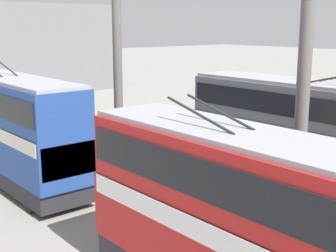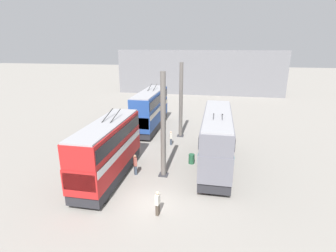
{
  "view_description": "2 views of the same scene",
  "coord_description": "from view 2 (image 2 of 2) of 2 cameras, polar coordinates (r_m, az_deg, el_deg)",
  "views": [
    {
      "loc": [
        -4.07,
        12.44,
        7.29
      ],
      "look_at": [
        10.11,
        0.48,
        3.26
      ],
      "focal_mm": 50.0,
      "sensor_mm": 36.0,
      "label": 1
    },
    {
      "loc": [
        -15.51,
        -4.16,
        10.77
      ],
      "look_at": [
        10.45,
        0.8,
        2.44
      ],
      "focal_mm": 28.0,
      "sensor_mm": 36.0,
      "label": 2
    }
  ],
  "objects": [
    {
      "name": "ground_plane",
      "position": [
        19.33,
        -3.63,
        -16.4
      ],
      "size": [
        240.0,
        240.0,
        0.0
      ],
      "primitive_type": "plane",
      "color": "gray"
    },
    {
      "name": "depot_back_wall",
      "position": [
        57.66,
        6.74,
        11.37
      ],
      "size": [
        0.5,
        36.0,
        9.48
      ],
      "color": "slate",
      "rests_on": "ground_plane"
    },
    {
      "name": "support_column_near",
      "position": [
        21.17,
        -1.05,
        -0.41
      ],
      "size": [
        0.77,
        0.77,
        8.77
      ],
      "color": "#605B56",
      "rests_on": "ground_plane"
    },
    {
      "name": "support_column_far",
      "position": [
        30.85,
        2.83,
        5.3
      ],
      "size": [
        0.77,
        0.77,
        8.77
      ],
      "color": "#605B56",
      "rests_on": "ground_plane"
    },
    {
      "name": "bus_left_near",
      "position": [
        23.74,
        10.53,
        -2.27
      ],
      "size": [
        10.98,
        2.54,
        5.62
      ],
      "color": "black",
      "rests_on": "ground_plane"
    },
    {
      "name": "bus_right_mid",
      "position": [
        21.71,
        -13.01,
        -4.63
      ],
      "size": [
        9.4,
        2.54,
        5.47
      ],
      "color": "black",
      "rests_on": "ground_plane"
    },
    {
      "name": "bus_right_far",
      "position": [
        34.06,
        -3.88,
        3.97
      ],
      "size": [
        10.27,
        2.54,
        5.61
      ],
      "color": "black",
      "rests_on": "ground_plane"
    },
    {
      "name": "person_by_right_row",
      "position": [
        22.69,
        -7.14,
        -8.22
      ],
      "size": [
        0.48,
        0.42,
        1.83
      ],
      "rotation": [
        0.0,
        0.0,
        5.24
      ],
      "color": "#384251",
      "rests_on": "ground_plane"
    },
    {
      "name": "person_aisle_foreground",
      "position": [
        17.68,
        -2.28,
        -16.31
      ],
      "size": [
        0.45,
        0.29,
        1.76
      ],
      "rotation": [
        0.0,
        0.0,
        4.58
      ],
      "color": "#473D33",
      "rests_on": "ground_plane"
    },
    {
      "name": "person_aisle_midway",
      "position": [
        29.02,
        0.64,
        -2.56
      ],
      "size": [
        0.46,
        0.33,
        1.57
      ],
      "rotation": [
        0.0,
        0.0,
        4.95
      ],
      "color": "#384251",
      "rests_on": "ground_plane"
    },
    {
      "name": "oil_drum",
      "position": [
        24.82,
        5.14,
        -7.13
      ],
      "size": [
        0.58,
        0.58,
        0.92
      ],
      "color": "#235638",
      "rests_on": "ground_plane"
    }
  ]
}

